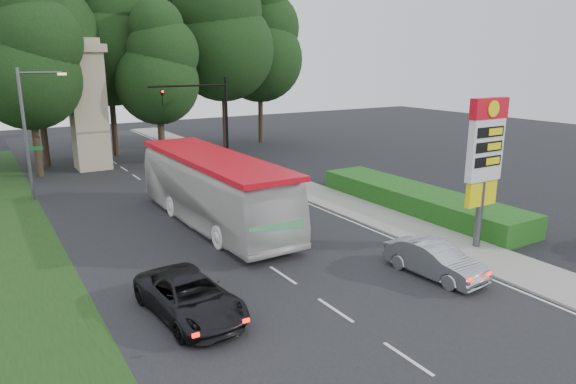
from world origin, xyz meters
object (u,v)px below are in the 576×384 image
traffic_signal_mast (211,111)px  transit_bus (214,190)px  sedan_silver (435,260)px  monument (88,104)px  streetlight_signs (29,128)px  gas_station_pylon (485,153)px  suv_charcoal (190,297)px

traffic_signal_mast → transit_bus: traffic_signal_mast is taller
transit_bus → sedan_silver: bearing=-67.4°
monument → transit_bus: monument is taller
sedan_silver → monument: bearing=98.7°
traffic_signal_mast → streetlight_signs: (-12.67, -1.99, -0.23)m
gas_station_pylon → monument: (-11.20, 28.01, 0.66)m
traffic_signal_mast → gas_station_pylon: bearing=-80.9°
sedan_silver → suv_charcoal: 9.73m
gas_station_pylon → traffic_signal_mast: bearing=99.1°
streetlight_signs → transit_bus: size_ratio=0.61×
monument → suv_charcoal: monument is taller
monument → suv_charcoal: (-2.38, -27.21, -4.41)m
streetlight_signs → sedan_silver: streetlight_signs is taller
transit_bus → gas_station_pylon: bearing=-48.7°
monument → sedan_silver: (7.14, -29.19, -4.41)m
traffic_signal_mast → streetlight_signs: bearing=-171.1°
transit_bus → suv_charcoal: 10.12m
gas_station_pylon → suv_charcoal: size_ratio=1.36×
gas_station_pylon → streetlight_signs: bearing=129.0°
streetlight_signs → monument: (4.99, 7.99, 0.67)m
streetlight_signs → transit_bus: (7.39, -10.37, -2.60)m
streetlight_signs → sedan_silver: (12.13, -21.20, -3.74)m
transit_bus → suv_charcoal: bearing=-119.5°
streetlight_signs → transit_bus: streetlight_signs is taller
monument → sedan_silver: size_ratio=2.37×
streetlight_signs → monument: 9.44m
gas_station_pylon → suv_charcoal: gas_station_pylon is taller
monument → sedan_silver: bearing=-76.2°
monument → transit_bus: 18.81m
gas_station_pylon → traffic_signal_mast: traffic_signal_mast is taller
gas_station_pylon → sedan_silver: 5.65m
monument → suv_charcoal: bearing=-95.0°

